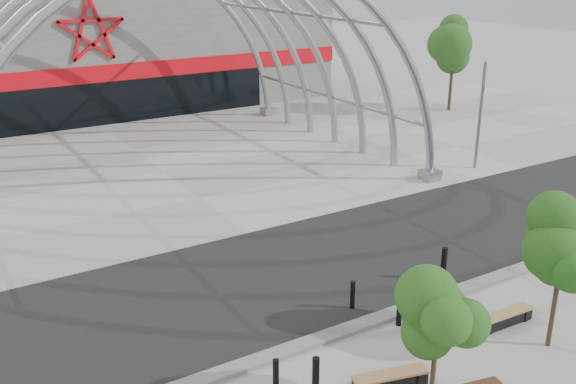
# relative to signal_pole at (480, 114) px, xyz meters

# --- Properties ---
(ground) EXTENTS (140.00, 140.00, 0.00)m
(ground) POSITION_rel_signal_pole_xyz_m (-13.10, -8.20, -2.68)
(ground) COLOR #969691
(ground) RESTS_ON ground
(road) EXTENTS (140.00, 7.00, 0.02)m
(road) POSITION_rel_signal_pole_xyz_m (-13.10, -4.70, -2.67)
(road) COLOR black
(road) RESTS_ON ground
(forecourt) EXTENTS (60.00, 17.00, 0.04)m
(forecourt) POSITION_rel_signal_pole_xyz_m (-13.10, 7.30, -2.66)
(forecourt) COLOR #9E998F
(forecourt) RESTS_ON ground
(kerb) EXTENTS (60.00, 0.50, 0.12)m
(kerb) POSITION_rel_signal_pole_xyz_m (-13.10, -8.45, -2.62)
(kerb) COLOR slate
(kerb) RESTS_ON ground
(arena_building) EXTENTS (34.00, 15.24, 8.00)m
(arena_building) POSITION_rel_signal_pole_xyz_m (-13.10, 25.25, 1.31)
(arena_building) COLOR slate
(arena_building) RESTS_ON ground
(vault_canopy) EXTENTS (20.80, 15.80, 20.36)m
(vault_canopy) POSITION_rel_signal_pole_xyz_m (-13.10, 7.30, -2.67)
(vault_canopy) COLOR #92969C
(vault_canopy) RESTS_ON ground
(signal_pole) EXTENTS (0.37, 0.71, 5.13)m
(signal_pole) POSITION_rel_signal_pole_xyz_m (0.00, 0.00, 0.00)
(signal_pole) COLOR slate
(signal_pole) RESTS_ON ground
(street_tree_0) EXTENTS (1.52, 1.52, 3.48)m
(street_tree_0) POSITION_rel_signal_pole_xyz_m (-14.30, -12.23, -0.18)
(street_tree_0) COLOR #321F14
(street_tree_0) RESTS_ON ground
(street_tree_1) EXTENTS (1.58, 1.58, 3.73)m
(street_tree_1) POSITION_rel_signal_pole_xyz_m (-9.64, -11.72, -0.00)
(street_tree_1) COLOR #301F18
(street_tree_1) RESTS_ON ground
(bench_0) EXTENTS (1.92, 0.86, 0.39)m
(bench_0) POSITION_rel_signal_pole_xyz_m (-14.35, -10.94, -2.49)
(bench_0) COLOR black
(bench_0) RESTS_ON ground
(bench_1) EXTENTS (1.86, 0.49, 0.39)m
(bench_1) POSITION_rel_signal_pole_xyz_m (-9.83, -10.43, -2.49)
(bench_1) COLOR black
(bench_1) RESTS_ON ground
(bollard_0) EXTENTS (0.17, 0.17, 1.06)m
(bollard_0) POSITION_rel_signal_pole_xyz_m (-16.05, -10.31, -2.15)
(bollard_0) COLOR black
(bollard_0) RESTS_ON ground
(bollard_1) EXTENTS (0.15, 0.15, 0.91)m
(bollard_1) POSITION_rel_signal_pole_xyz_m (-16.77, -9.70, -2.23)
(bollard_1) COLOR black
(bollard_1) RESTS_ON ground
(bollard_2) EXTENTS (0.16, 0.16, 0.97)m
(bollard_2) POSITION_rel_signal_pole_xyz_m (-12.37, -8.93, -2.20)
(bollard_2) COLOR black
(bollard_2) RESTS_ON ground
(bollard_3) EXTENTS (0.14, 0.14, 0.88)m
(bollard_3) POSITION_rel_signal_pole_xyz_m (-12.94, -7.53, -2.24)
(bollard_3) COLOR black
(bollard_3) RESTS_ON ground
(bollard_4) EXTENTS (0.18, 0.18, 1.11)m
(bollard_4) POSITION_rel_signal_pole_xyz_m (-9.42, -7.58, -2.13)
(bollard_4) COLOR black
(bollard_4) RESTS_ON ground
(bg_tree_1) EXTENTS (2.70, 2.70, 5.91)m
(bg_tree_1) POSITION_rel_signal_pole_xyz_m (7.90, 9.80, 1.57)
(bg_tree_1) COLOR black
(bg_tree_1) RESTS_ON ground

